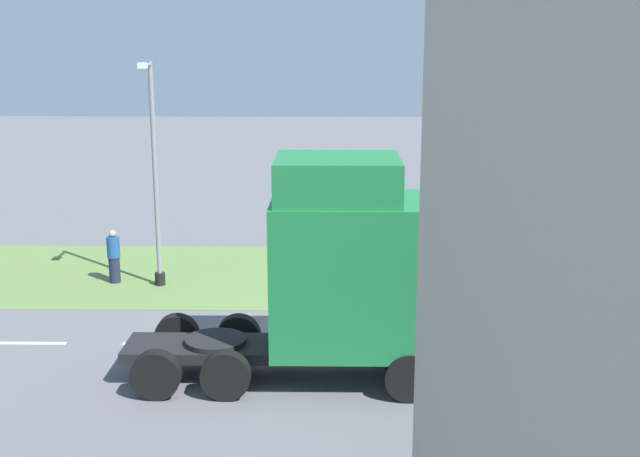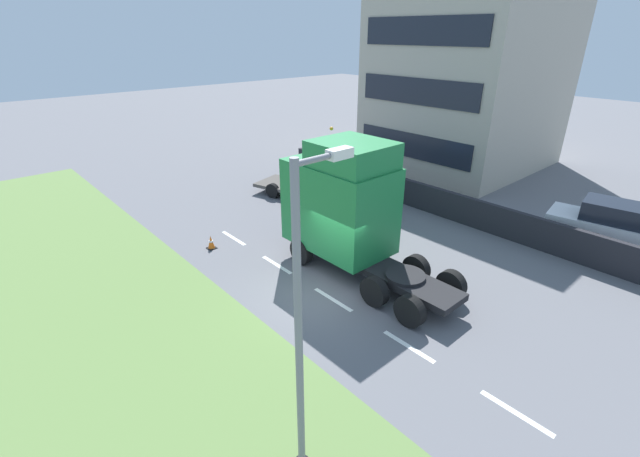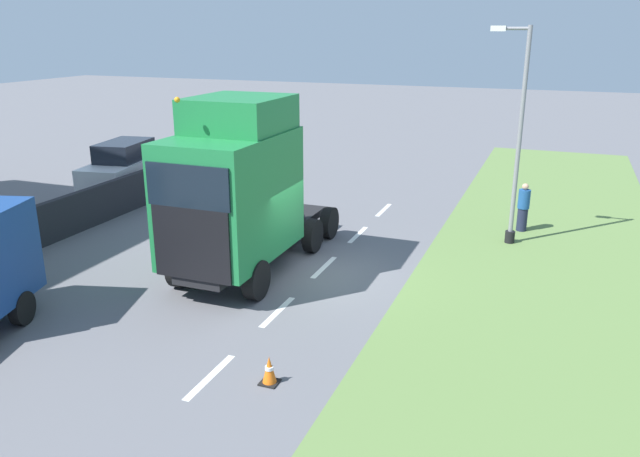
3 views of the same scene
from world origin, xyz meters
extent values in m
plane|color=slate|center=(0.00, 0.00, 0.00)|extent=(120.00, 120.00, 0.00)
cube|color=#607F42|center=(-6.00, 0.00, 0.01)|extent=(7.00, 44.00, 0.01)
cube|color=white|center=(0.00, -7.10, 0.00)|extent=(0.16, 1.80, 0.00)
cube|color=white|center=(0.00, -3.90, 0.00)|extent=(0.16, 1.80, 0.00)
cube|color=white|center=(0.00, -0.70, 0.00)|extent=(0.16, 1.80, 0.00)
cube|color=white|center=(0.00, 2.50, 0.00)|extent=(0.16, 1.80, 0.00)
cube|color=white|center=(0.00, 5.70, 0.00)|extent=(0.16, 1.80, 0.00)
cube|color=black|center=(1.94, -0.56, 0.67)|extent=(1.39, 7.25, 0.24)
cube|color=#1E7A3D|center=(1.95, 1.07, 2.40)|extent=(2.48, 4.00, 3.23)
cube|color=black|center=(1.96, 3.09, 1.69)|extent=(2.09, 0.07, 1.81)
cube|color=black|center=(1.96, 3.09, 3.12)|extent=(2.21, 0.07, 1.04)
cube|color=#1E7A3D|center=(1.95, 0.47, 4.47)|extent=(2.35, 2.60, 0.90)
sphere|color=orange|center=(2.63, 2.26, 4.99)|extent=(0.14, 0.14, 0.14)
cylinder|color=black|center=(1.93, -2.19, 0.85)|extent=(1.36, 1.36, 0.12)
cylinder|color=black|center=(0.82, 1.98, 0.52)|extent=(0.32, 1.04, 1.04)
cylinder|color=black|center=(3.08, 1.97, 0.52)|extent=(0.32, 1.04, 1.04)
cylinder|color=black|center=(0.81, -1.83, 0.52)|extent=(0.32, 1.04, 1.04)
cylinder|color=black|center=(3.06, -1.84, 0.52)|extent=(0.32, 1.04, 1.04)
cylinder|color=black|center=(0.80, -3.27, 0.52)|extent=(0.32, 1.04, 1.04)
cylinder|color=black|center=(3.06, -3.28, 0.52)|extent=(0.32, 1.04, 1.04)
cube|color=black|center=(6.48, 4.47, 2.15)|extent=(1.75, 0.53, 0.81)
cylinder|color=black|center=(5.28, 5.23, 0.40)|extent=(0.45, 0.84, 0.80)
cylinder|color=black|center=(-4.82, -4.87, 0.20)|extent=(0.31, 0.31, 0.40)
cylinder|color=gray|center=(-4.82, -4.87, 3.35)|extent=(0.14, 0.14, 6.71)
cylinder|color=gray|center=(-4.37, -4.87, 6.61)|extent=(0.90, 0.10, 0.10)
cube|color=silver|center=(-3.92, -4.87, 6.61)|extent=(0.44, 0.20, 0.16)
cylinder|color=#1E233D|center=(-5.08, -6.32, 0.40)|extent=(0.34, 0.34, 0.81)
cylinder|color=#1E4C8C|center=(-5.08, -6.32, 1.13)|extent=(0.39, 0.39, 0.64)
sphere|color=tan|center=(-5.08, -6.32, 1.56)|extent=(0.22, 0.22, 0.22)
cube|color=black|center=(-1.21, 5.47, 0.01)|extent=(0.36, 0.36, 0.03)
cone|color=orange|center=(-1.21, 5.47, 0.31)|extent=(0.28, 0.28, 0.55)
cylinder|color=white|center=(-1.21, 5.47, 0.33)|extent=(0.17, 0.17, 0.07)
camera|label=1|loc=(18.47, 0.36, 7.30)|focal=45.00mm
camera|label=2|loc=(-8.47, -9.50, 8.33)|focal=24.00mm
camera|label=3|loc=(-5.98, 15.07, 6.62)|focal=35.00mm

